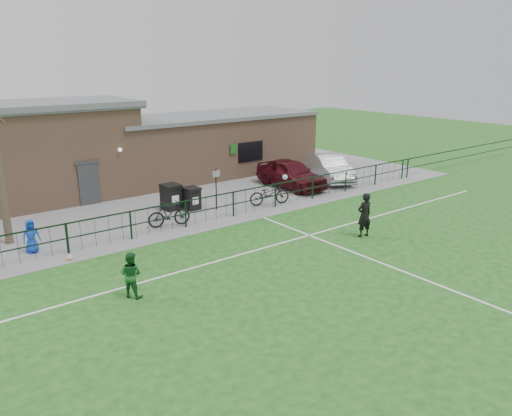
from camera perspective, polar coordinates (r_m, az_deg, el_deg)
ground at (r=16.78m, az=10.59°, el=-8.13°), size 90.00×90.00×0.00m
paving_strip at (r=27.08m, az=-11.05°, el=1.43°), size 34.00×13.00×0.02m
pitch_line_touch at (r=22.32m, az=-4.39°, el=-1.57°), size 28.00×0.10×0.01m
pitch_line_mid at (r=19.43m, az=1.81°, el=-4.33°), size 28.00×0.10×0.01m
pitch_line_perp at (r=18.21m, az=14.84°, el=-6.37°), size 0.10×16.00×0.01m
perimeter_fence at (r=22.31m, az=-4.71°, el=0.01°), size 28.00×0.10×1.20m
wheelie_bin_left at (r=24.26m, az=-9.68°, el=1.16°), size 0.79×0.89×1.14m
wheelie_bin_right at (r=24.16m, az=-7.39°, el=1.01°), size 0.69×0.78×0.99m
sign_post at (r=23.85m, az=-4.57°, el=2.15°), size 0.06×0.06×2.00m
car_maroon at (r=28.16m, az=4.02°, el=3.95°), size 1.96×4.69×1.59m
car_silver at (r=30.09m, az=8.43°, el=4.56°), size 3.36×4.86×1.52m
bicycle_d at (r=21.77m, az=-9.91°, el=-0.67°), size 1.92×0.93×1.11m
bicycle_e at (r=24.72m, az=1.54°, el=1.62°), size 2.20×1.28×1.09m
spectator_child at (r=20.29m, az=-24.32°, el=-2.95°), size 0.65×0.44×1.29m
goalkeeper_kick at (r=20.62m, az=12.10°, el=-0.71°), size 2.04×3.49×2.26m
outfield_player at (r=15.61m, az=-14.10°, el=-7.40°), size 0.84×0.88×1.43m
ball_ground at (r=19.21m, az=-20.51°, el=-5.32°), size 0.23×0.23×0.23m
clubhouse at (r=28.95m, az=-15.57°, el=6.58°), size 24.25×5.40×4.96m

